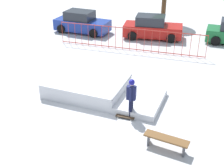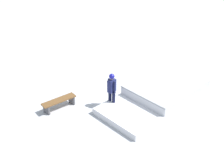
# 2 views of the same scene
# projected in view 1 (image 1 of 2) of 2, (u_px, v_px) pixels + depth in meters

# --- Properties ---
(ground_plane) EXTENTS (60.00, 60.00, 0.00)m
(ground_plane) POSITION_uv_depth(u_px,v_px,m) (101.00, 105.00, 13.46)
(ground_plane) COLOR silver
(skate_ramp) EXTENTS (5.72, 3.36, 0.74)m
(skate_ramp) POSITION_uv_depth(u_px,v_px,m) (96.00, 89.00, 14.15)
(skate_ramp) COLOR silver
(skate_ramp) RESTS_ON ground
(skater) EXTENTS (0.39, 0.44, 1.73)m
(skater) POSITION_uv_depth(u_px,v_px,m) (131.00, 95.00, 12.22)
(skater) COLOR black
(skater) RESTS_ON ground
(skateboard) EXTENTS (0.82, 0.32, 0.09)m
(skateboard) POSITION_uv_depth(u_px,v_px,m) (125.00, 117.00, 12.50)
(skateboard) COLOR #3F2D1E
(skateboard) RESTS_ON ground
(perimeter_fence) EXTENTS (9.50, 0.78, 1.50)m
(perimeter_fence) POSITION_uv_depth(u_px,v_px,m) (130.00, 39.00, 19.17)
(perimeter_fence) COLOR #B22D23
(perimeter_fence) RESTS_ON ground
(park_bench) EXTENTS (1.65, 0.78, 0.48)m
(park_bench) POSITION_uv_depth(u_px,v_px,m) (166.00, 141.00, 10.64)
(park_bench) COLOR brown
(park_bench) RESTS_ON ground
(parked_car_blue) EXTENTS (4.33, 2.46, 1.60)m
(parked_car_blue) POSITION_uv_depth(u_px,v_px,m) (82.00, 23.00, 22.61)
(parked_car_blue) COLOR #1E3899
(parked_car_blue) RESTS_ON ground
(parked_car_red) EXTENTS (4.13, 1.99, 1.60)m
(parked_car_red) POSITION_uv_depth(u_px,v_px,m) (152.00, 28.00, 21.43)
(parked_car_red) COLOR red
(parked_car_red) RESTS_ON ground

